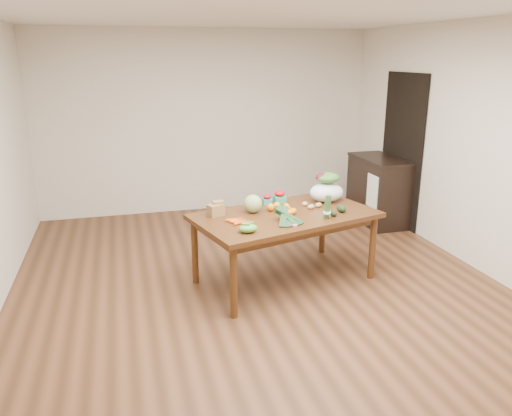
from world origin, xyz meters
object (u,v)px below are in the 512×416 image
object	(u,v)px
dining_table	(285,247)
asparagus_bundle	(327,207)
cabbage	(253,204)
mandarin_cluster	(288,210)
cabinet	(378,190)
salad_bag	(327,189)
paper_bag	(216,209)
kale_bunch	(289,216)

from	to	relation	value
dining_table	asparagus_bundle	size ratio (longest dim) A/B	7.36
cabbage	mandarin_cluster	distance (m)	0.37
asparagus_bundle	cabinet	bearing A→B (deg)	33.75
cabbage	asparagus_bundle	world-z (taller)	asparagus_bundle
salad_bag	mandarin_cluster	bearing A→B (deg)	-149.72
paper_bag	mandarin_cluster	bearing A→B (deg)	-11.04
paper_bag	salad_bag	xyz separation A→B (m)	(1.29, 0.19, 0.07)
dining_table	paper_bag	distance (m)	0.84
kale_bunch	salad_bag	xyz separation A→B (m)	(0.65, 0.62, 0.07)
cabinet	mandarin_cluster	distance (m)	2.48
paper_bag	kale_bunch	world-z (taller)	kale_bunch
cabinet	cabbage	world-z (taller)	cabinet
mandarin_cluster	asparagus_bundle	bearing A→B (deg)	-36.26
mandarin_cluster	paper_bag	bearing A→B (deg)	168.96
cabbage	salad_bag	xyz separation A→B (m)	(0.89, 0.18, 0.05)
cabinet	paper_bag	distance (m)	3.00
cabinet	paper_bag	bearing A→B (deg)	-151.56
paper_bag	salad_bag	bearing A→B (deg)	8.40
cabinet	kale_bunch	xyz separation A→B (m)	(-1.98, -1.85, 0.36)
asparagus_bundle	salad_bag	bearing A→B (deg)	52.43
cabbage	kale_bunch	world-z (taller)	cabbage
dining_table	kale_bunch	distance (m)	0.56
dining_table	mandarin_cluster	world-z (taller)	mandarin_cluster
paper_bag	asparagus_bundle	size ratio (longest dim) A/B	0.83
asparagus_bundle	salad_bag	world-z (taller)	salad_bag
cabinet	kale_bunch	world-z (taller)	cabinet
paper_bag	salad_bag	size ratio (longest dim) A/B	0.54
cabinet	paper_bag	size ratio (longest dim) A/B	4.89
cabbage	kale_bunch	size ratio (longest dim) A/B	0.47
dining_table	cabinet	world-z (taller)	cabinet
mandarin_cluster	salad_bag	bearing A→B (deg)	30.28
cabinet	asparagus_bundle	world-z (taller)	asparagus_bundle
cabbage	salad_bag	bearing A→B (deg)	11.09
dining_table	paper_bag	size ratio (longest dim) A/B	8.82
cabinet	asparagus_bundle	xyz separation A→B (m)	(-1.57, -1.80, 0.40)
cabbage	asparagus_bundle	distance (m)	0.77
paper_bag	asparagus_bundle	distance (m)	1.12
cabinet	asparagus_bundle	distance (m)	2.42
kale_bunch	mandarin_cluster	bearing A→B (deg)	58.12
paper_bag	salad_bag	distance (m)	1.30
cabinet	mandarin_cluster	world-z (taller)	cabinet
mandarin_cluster	cabbage	bearing A→B (deg)	154.55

